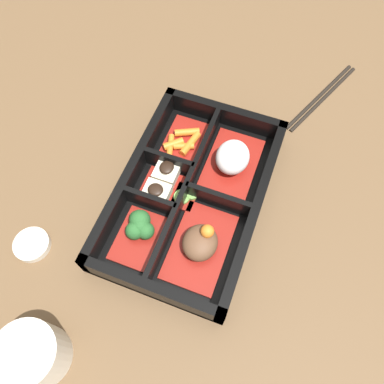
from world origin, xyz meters
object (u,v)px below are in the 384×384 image
(chopsticks, at_px, (322,96))
(sauce_dish, at_px, (32,245))
(bowl_rice, at_px, (232,159))
(tea_cup, at_px, (33,355))

(chopsticks, distance_m, sauce_dish, 0.56)
(bowl_rice, height_order, sauce_dish, bowl_rice)
(tea_cup, bearing_deg, sauce_dish, -143.96)
(tea_cup, height_order, chopsticks, tea_cup)
(bowl_rice, relative_size, tea_cup, 1.63)
(bowl_rice, distance_m, sauce_dish, 0.33)
(chopsticks, bearing_deg, sauce_dish, -38.21)
(bowl_rice, xyz_separation_m, tea_cup, (0.36, -0.14, 0.01))
(bowl_rice, bearing_deg, tea_cup, -21.58)
(sauce_dish, bearing_deg, chopsticks, 141.79)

